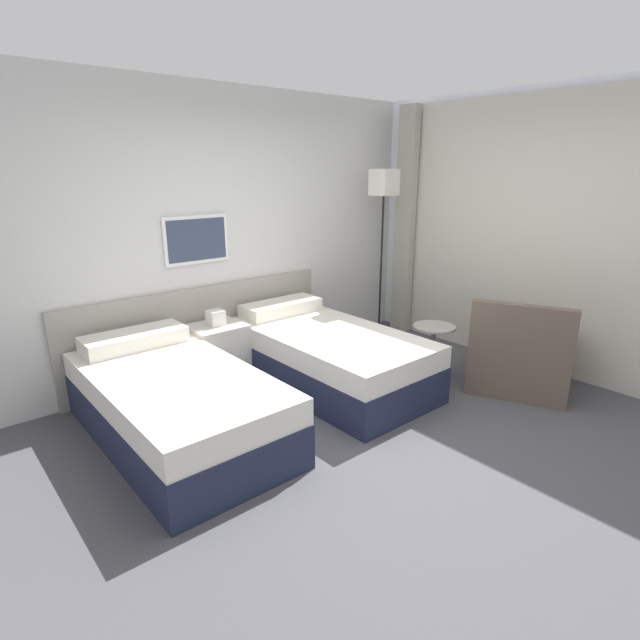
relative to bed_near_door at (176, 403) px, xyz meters
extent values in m
plane|color=#47474C|center=(1.14, -1.05, -0.27)|extent=(16.00, 16.00, 0.00)
cube|color=silver|center=(1.14, 1.04, 1.08)|extent=(10.00, 0.06, 2.70)
cube|color=gray|center=(0.76, 0.99, 0.17)|extent=(2.71, 0.04, 0.87)
cube|color=white|center=(0.76, 0.99, 1.05)|extent=(0.64, 0.03, 0.44)
cube|color=#333D56|center=(0.76, 0.97, 1.05)|extent=(0.58, 0.01, 0.38)
cube|color=white|center=(3.44, -1.27, 1.08)|extent=(0.06, 4.55, 2.70)
cube|color=beige|center=(3.40, -1.27, 1.05)|extent=(0.03, 4.19, 2.64)
cube|color=#A8A393|center=(3.31, 0.66, 1.05)|extent=(0.10, 0.24, 2.64)
cube|color=#1E233D|center=(0.00, -0.03, -0.11)|extent=(1.04, 1.96, 0.33)
cube|color=silver|center=(0.00, -0.03, 0.15)|extent=(1.03, 1.94, 0.19)
cube|color=silver|center=(0.00, 0.73, 0.32)|extent=(0.83, 0.34, 0.13)
cube|color=#1E233D|center=(1.51, -0.03, -0.11)|extent=(1.04, 1.96, 0.33)
cube|color=silver|center=(1.51, -0.03, 0.15)|extent=(1.03, 1.94, 0.19)
cube|color=silver|center=(1.51, 0.73, 0.32)|extent=(0.83, 0.34, 0.13)
cube|color=beige|center=(0.76, 0.71, 0.01)|extent=(0.49, 0.43, 0.56)
cube|color=silver|center=(0.76, 0.71, 0.36)|extent=(0.14, 0.14, 0.14)
cylinder|color=black|center=(2.79, 0.54, -0.26)|extent=(0.24, 0.24, 0.02)
cylinder|color=black|center=(2.79, 0.54, 0.57)|extent=(0.02, 0.02, 1.65)
cube|color=silver|center=(2.79, 0.54, 1.54)|extent=(0.24, 0.24, 0.28)
cylinder|color=gray|center=(2.34, -0.58, -0.26)|extent=(0.26, 0.26, 0.01)
cylinder|color=gray|center=(2.34, -0.58, 0.00)|extent=(0.05, 0.05, 0.50)
cylinder|color=gray|center=(2.34, -0.58, 0.26)|extent=(0.40, 0.40, 0.02)
cube|color=brown|center=(2.82, -1.21, -0.07)|extent=(1.03, 1.08, 0.41)
cube|color=brown|center=(2.52, -1.34, 0.37)|extent=(0.43, 0.81, 0.46)
cube|color=brown|center=(2.97, -1.55, 0.23)|extent=(0.62, 0.34, 0.18)
cube|color=brown|center=(2.66, -0.87, 0.23)|extent=(0.62, 0.34, 0.18)
camera|label=1|loc=(-1.37, -3.27, 1.69)|focal=28.00mm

